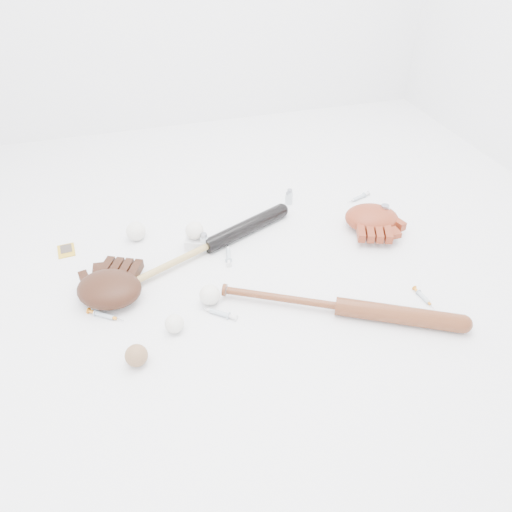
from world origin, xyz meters
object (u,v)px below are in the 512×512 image
object	(u,v)px
bat_dark	(208,246)
bat_wood	(338,306)
pedestal	(196,242)
glove_dark	(109,289)

from	to	relation	value
bat_dark	bat_wood	bearing A→B (deg)	-77.15
bat_wood	pedestal	size ratio (longest dim) A/B	11.23
bat_wood	pedestal	world-z (taller)	bat_wood
pedestal	glove_dark	bearing A→B (deg)	-147.30
glove_dark	pedestal	bearing A→B (deg)	58.31
bat_wood	pedestal	xyz separation A→B (m)	(-0.40, 0.53, -0.01)
bat_dark	glove_dark	world-z (taller)	glove_dark
bat_dark	bat_wood	world-z (taller)	bat_wood
bat_wood	pedestal	distance (m)	0.66
bat_dark	glove_dark	distance (m)	0.44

